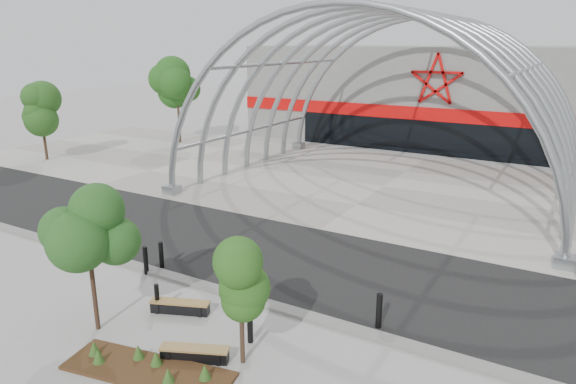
# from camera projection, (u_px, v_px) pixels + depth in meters

# --- Properties ---
(ground) EXTENTS (140.00, 140.00, 0.00)m
(ground) POSITION_uv_depth(u_px,v_px,m) (231.00, 291.00, 17.94)
(ground) COLOR #9C9C97
(ground) RESTS_ON ground
(road) EXTENTS (140.00, 7.00, 0.02)m
(road) POSITION_uv_depth(u_px,v_px,m) (282.00, 256.00, 20.85)
(road) COLOR black
(road) RESTS_ON ground
(forecourt) EXTENTS (60.00, 17.00, 0.04)m
(forecourt) POSITION_uv_depth(u_px,v_px,m) (384.00, 186.00, 30.81)
(forecourt) COLOR gray
(forecourt) RESTS_ON ground
(kerb) EXTENTS (60.00, 0.50, 0.12)m
(kerb) POSITION_uv_depth(u_px,v_px,m) (226.00, 292.00, 17.72)
(kerb) COLOR slate
(kerb) RESTS_ON ground
(arena_building) EXTENTS (34.00, 15.24, 8.00)m
(arena_building) POSITION_uv_depth(u_px,v_px,m) (457.00, 94.00, 44.59)
(arena_building) COLOR slate
(arena_building) RESTS_ON ground
(vault_canopy) EXTENTS (20.80, 15.80, 20.36)m
(vault_canopy) POSITION_uv_depth(u_px,v_px,m) (384.00, 187.00, 30.81)
(vault_canopy) COLOR #959A9E
(vault_canopy) RESTS_ON ground
(planting_bed) EXTENTS (4.81, 2.23, 0.49)m
(planting_bed) POSITION_uv_depth(u_px,v_px,m) (146.00, 367.00, 13.55)
(planting_bed) COLOR #332211
(planting_bed) RESTS_ON ground
(street_tree_0) EXTENTS (1.88, 1.88, 4.29)m
(street_tree_0) POSITION_uv_depth(u_px,v_px,m) (87.00, 234.00, 14.73)
(street_tree_0) COLOR black
(street_tree_0) RESTS_ON ground
(street_tree_1) EXTENTS (1.59, 1.59, 3.76)m
(street_tree_1) POSITION_uv_depth(u_px,v_px,m) (240.00, 271.00, 13.21)
(street_tree_1) COLOR #302117
(street_tree_1) RESTS_ON ground
(bench_0) EXTENTS (1.95, 1.10, 0.40)m
(bench_0) POSITION_uv_depth(u_px,v_px,m) (180.00, 307.00, 16.46)
(bench_0) COLOR black
(bench_0) RESTS_ON ground
(bench_1) EXTENTS (1.91, 1.14, 0.40)m
(bench_1) POSITION_uv_depth(u_px,v_px,m) (195.00, 354.00, 14.00)
(bench_1) COLOR black
(bench_1) RESTS_ON ground
(bollard_0) EXTENTS (0.17, 0.17, 1.07)m
(bollard_0) POSITION_uv_depth(u_px,v_px,m) (161.00, 255.00, 19.64)
(bollard_0) COLOR black
(bollard_0) RESTS_ON ground
(bollard_1) EXTENTS (0.18, 0.18, 1.10)m
(bollard_1) POSITION_uv_depth(u_px,v_px,m) (146.00, 260.00, 19.12)
(bollard_1) COLOR black
(bollard_1) RESTS_ON ground
(bollard_2) EXTENTS (0.15, 0.15, 0.94)m
(bollard_2) POSITION_uv_depth(u_px,v_px,m) (157.00, 298.00, 16.50)
(bollard_2) COLOR black
(bollard_2) RESTS_ON ground
(bollard_3) EXTENTS (0.17, 0.17, 1.05)m
(bollard_3) POSITION_uv_depth(u_px,v_px,m) (250.00, 326.00, 14.76)
(bollard_3) COLOR black
(bollard_3) RESTS_ON ground
(bollard_4) EXTENTS (0.18, 0.18, 1.14)m
(bollard_4) POSITION_uv_depth(u_px,v_px,m) (379.00, 311.00, 15.49)
(bollard_4) COLOR black
(bollard_4) RESTS_ON ground
(bg_tree_0) EXTENTS (3.00, 3.00, 6.45)m
(bg_tree_0) POSITION_uv_depth(u_px,v_px,m) (177.00, 88.00, 42.86)
(bg_tree_0) COLOR black
(bg_tree_0) RESTS_ON ground
(bg_tree_2) EXTENTS (2.55, 2.55, 5.38)m
(bg_tree_2) POSITION_uv_depth(u_px,v_px,m) (40.00, 107.00, 36.70)
(bg_tree_2) COLOR black
(bg_tree_2) RESTS_ON ground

